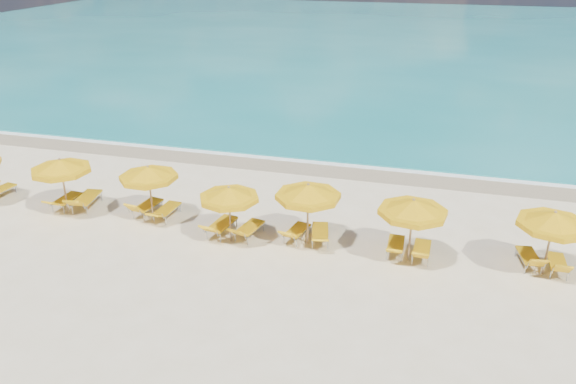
# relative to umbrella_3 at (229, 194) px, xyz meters

# --- Properties ---
(ground_plane) EXTENTS (120.00, 120.00, 0.00)m
(ground_plane) POSITION_rel_umbrella_3_xyz_m (1.54, 0.54, -1.81)
(ground_plane) COLOR beige
(ocean) EXTENTS (120.00, 80.00, 0.30)m
(ocean) POSITION_rel_umbrella_3_xyz_m (1.54, 48.54, -1.81)
(ocean) COLOR #157678
(ocean) RESTS_ON ground
(wet_sand_band) EXTENTS (120.00, 2.60, 0.01)m
(wet_sand_band) POSITION_rel_umbrella_3_xyz_m (1.54, 7.94, -1.81)
(wet_sand_band) COLOR tan
(wet_sand_band) RESTS_ON ground
(foam_line) EXTENTS (120.00, 1.20, 0.03)m
(foam_line) POSITION_rel_umbrella_3_xyz_m (1.54, 8.74, -1.81)
(foam_line) COLOR white
(foam_line) RESTS_ON ground
(whitecap_near) EXTENTS (14.00, 0.36, 0.05)m
(whitecap_near) POSITION_rel_umbrella_3_xyz_m (-4.46, 17.54, -1.81)
(whitecap_near) COLOR white
(whitecap_near) RESTS_ON ground
(whitecap_far) EXTENTS (18.00, 0.30, 0.05)m
(whitecap_far) POSITION_rel_umbrella_3_xyz_m (9.54, 24.54, -1.81)
(whitecap_far) COLOR white
(whitecap_far) RESTS_ON ground
(umbrella_1) EXTENTS (2.81, 2.81, 2.29)m
(umbrella_1) POSITION_rel_umbrella_3_xyz_m (-6.94, 0.48, 0.14)
(umbrella_1) COLOR tan
(umbrella_1) RESTS_ON ground
(umbrella_2) EXTENTS (2.88, 2.88, 2.20)m
(umbrella_2) POSITION_rel_umbrella_3_xyz_m (-3.48, 0.85, 0.07)
(umbrella_2) COLOR tan
(umbrella_2) RESTS_ON ground
(umbrella_3) EXTENTS (2.24, 2.24, 2.12)m
(umbrella_3) POSITION_rel_umbrella_3_xyz_m (0.00, 0.00, 0.00)
(umbrella_3) COLOR tan
(umbrella_3) RESTS_ON ground
(umbrella_4) EXTENTS (2.87, 2.87, 2.30)m
(umbrella_4) POSITION_rel_umbrella_3_xyz_m (2.65, 0.56, 0.15)
(umbrella_4) COLOR tan
(umbrella_4) RESTS_ON ground
(umbrella_5) EXTENTS (2.71, 2.71, 2.29)m
(umbrella_5) POSITION_rel_umbrella_3_xyz_m (6.15, 0.25, 0.14)
(umbrella_5) COLOR tan
(umbrella_5) RESTS_ON ground
(umbrella_6) EXTENTS (2.48, 2.48, 2.25)m
(umbrella_6) POSITION_rel_umbrella_3_xyz_m (10.36, 0.54, 0.10)
(umbrella_6) COLOR tan
(umbrella_6) RESTS_ON ground
(lounger_0_right) EXTENTS (0.73, 1.69, 0.71)m
(lounger_0_right) POSITION_rel_umbrella_3_xyz_m (-10.55, 1.05, -1.61)
(lounger_0_right) COLOR #A5A8AD
(lounger_0_right) RESTS_ON ground
(lounger_1_left) EXTENTS (0.63, 1.77, 0.72)m
(lounger_1_left) POSITION_rel_umbrella_3_xyz_m (-7.29, 0.90, -1.60)
(lounger_1_left) COLOR #A5A8AD
(lounger_1_left) RESTS_ON ground
(lounger_1_right) EXTENTS (0.95, 2.10, 0.89)m
(lounger_1_right) POSITION_rel_umbrella_3_xyz_m (-6.49, 1.06, -1.56)
(lounger_1_right) COLOR #A5A8AD
(lounger_1_right) RESTS_ON ground
(lounger_2_left) EXTENTS (0.82, 1.78, 0.85)m
(lounger_2_left) POSITION_rel_umbrella_3_xyz_m (-3.90, 1.18, -1.59)
(lounger_2_left) COLOR #A5A8AD
(lounger_2_left) RESTS_ON ground
(lounger_2_right) EXTENTS (0.67, 1.80, 0.64)m
(lounger_2_right) POSITION_rel_umbrella_3_xyz_m (-3.02, 1.10, -1.60)
(lounger_2_right) COLOR #A5A8AD
(lounger_2_right) RESTS_ON ground
(lounger_3_left) EXTENTS (0.86, 1.89, 0.82)m
(lounger_3_left) POSITION_rel_umbrella_3_xyz_m (-0.52, 0.40, -1.58)
(lounger_3_left) COLOR #A5A8AD
(lounger_3_left) RESTS_ON ground
(lounger_3_right) EXTENTS (0.90, 1.82, 0.77)m
(lounger_3_right) POSITION_rel_umbrella_3_xyz_m (0.52, 0.44, -1.60)
(lounger_3_right) COLOR #A5A8AD
(lounger_3_right) RESTS_ON ground
(lounger_4_left) EXTENTS (0.85, 1.69, 0.74)m
(lounger_4_left) POSITION_rel_umbrella_3_xyz_m (2.20, 0.72, -1.61)
(lounger_4_left) COLOR #A5A8AD
(lounger_4_left) RESTS_ON ground
(lounger_4_right) EXTENTS (0.94, 1.90, 0.67)m
(lounger_4_right) POSITION_rel_umbrella_3_xyz_m (3.05, 0.80, -1.60)
(lounger_4_right) COLOR #A5A8AD
(lounger_4_right) RESTS_ON ground
(lounger_5_left) EXTENTS (0.58, 1.67, 0.71)m
(lounger_5_left) POSITION_rel_umbrella_3_xyz_m (5.69, 0.62, -1.61)
(lounger_5_left) COLOR #A5A8AD
(lounger_5_left) RESTS_ON ground
(lounger_5_right) EXTENTS (0.62, 1.68, 0.75)m
(lounger_5_right) POSITION_rel_umbrella_3_xyz_m (6.56, 0.51, -1.60)
(lounger_5_right) COLOR #A5A8AD
(lounger_5_right) RESTS_ON ground
(lounger_6_left) EXTENTS (0.80, 1.68, 0.79)m
(lounger_6_left) POSITION_rel_umbrella_3_xyz_m (9.96, 0.92, -1.60)
(lounger_6_left) COLOR #A5A8AD
(lounger_6_left) RESTS_ON ground
(lounger_6_right) EXTENTS (0.56, 1.57, 0.77)m
(lounger_6_right) POSITION_rel_umbrella_3_xyz_m (10.79, 0.78, -1.61)
(lounger_6_right) COLOR #A5A8AD
(lounger_6_right) RESTS_ON ground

